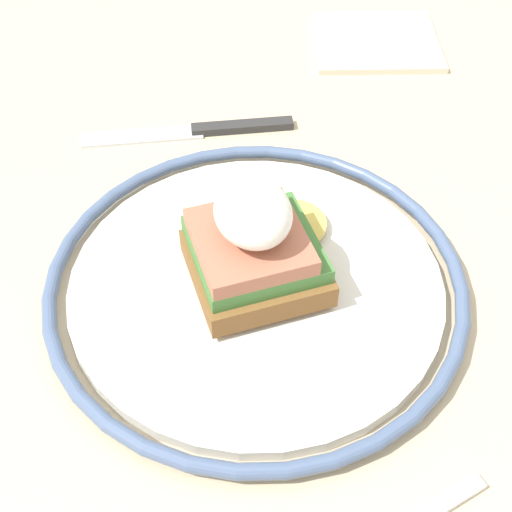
{
  "coord_description": "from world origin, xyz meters",
  "views": [
    {
      "loc": [
        -0.28,
        0.14,
        1.13
      ],
      "look_at": [
        0.02,
        0.04,
        0.78
      ],
      "focal_mm": 50.0,
      "sensor_mm": 36.0,
      "label": 1
    }
  ],
  "objects_px": {
    "napkin": "(376,42)",
    "plate": "(256,283)",
    "knife": "(205,130)",
    "sandwich": "(255,244)"
  },
  "relations": [
    {
      "from": "napkin",
      "to": "plate",
      "type": "bearing_deg",
      "value": 141.39
    },
    {
      "from": "sandwich",
      "to": "knife",
      "type": "distance_m",
      "value": 0.19
    },
    {
      "from": "plate",
      "to": "napkin",
      "type": "distance_m",
      "value": 0.34
    },
    {
      "from": "plate",
      "to": "napkin",
      "type": "relative_size",
      "value": 2.35
    },
    {
      "from": "knife",
      "to": "napkin",
      "type": "relative_size",
      "value": 1.47
    },
    {
      "from": "plate",
      "to": "sandwich",
      "type": "bearing_deg",
      "value": 8.14
    },
    {
      "from": "knife",
      "to": "napkin",
      "type": "xyz_separation_m",
      "value": [
        0.09,
        -0.2,
        0.0
      ]
    },
    {
      "from": "sandwich",
      "to": "napkin",
      "type": "xyz_separation_m",
      "value": [
        0.26,
        -0.21,
        -0.04
      ]
    },
    {
      "from": "sandwich",
      "to": "napkin",
      "type": "distance_m",
      "value": 0.34
    },
    {
      "from": "sandwich",
      "to": "knife",
      "type": "bearing_deg",
      "value": -4.45
    }
  ]
}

